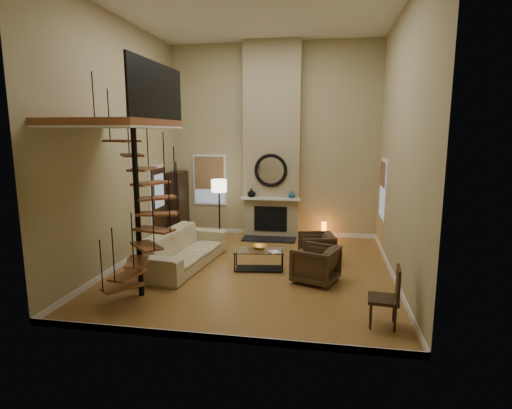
% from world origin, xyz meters
% --- Properties ---
extents(ground, '(6.00, 6.50, 0.01)m').
position_xyz_m(ground, '(0.00, 0.00, -0.01)').
color(ground, '#B07C39').
rests_on(ground, ground).
extents(back_wall, '(6.00, 0.02, 5.50)m').
position_xyz_m(back_wall, '(0.00, 3.25, 2.75)').
color(back_wall, tan).
rests_on(back_wall, ground).
extents(front_wall, '(6.00, 0.02, 5.50)m').
position_xyz_m(front_wall, '(0.00, -3.25, 2.75)').
color(front_wall, tan).
rests_on(front_wall, ground).
extents(left_wall, '(0.02, 6.50, 5.50)m').
position_xyz_m(left_wall, '(-3.00, 0.00, 2.75)').
color(left_wall, tan).
rests_on(left_wall, ground).
extents(right_wall, '(0.02, 6.50, 5.50)m').
position_xyz_m(right_wall, '(3.00, 0.00, 2.75)').
color(right_wall, tan).
rests_on(right_wall, ground).
extents(ceiling, '(6.00, 6.50, 0.01)m').
position_xyz_m(ceiling, '(0.00, 0.00, 5.50)').
color(ceiling, silver).
rests_on(ceiling, back_wall).
extents(baseboard_back, '(6.00, 0.02, 0.12)m').
position_xyz_m(baseboard_back, '(0.00, 3.24, 0.06)').
color(baseboard_back, white).
rests_on(baseboard_back, ground).
extents(baseboard_front, '(6.00, 0.02, 0.12)m').
position_xyz_m(baseboard_front, '(0.00, -3.24, 0.06)').
color(baseboard_front, white).
rests_on(baseboard_front, ground).
extents(baseboard_left, '(0.02, 6.50, 0.12)m').
position_xyz_m(baseboard_left, '(-2.99, 0.00, 0.06)').
color(baseboard_left, white).
rests_on(baseboard_left, ground).
extents(baseboard_right, '(0.02, 6.50, 0.12)m').
position_xyz_m(baseboard_right, '(2.99, 0.00, 0.06)').
color(baseboard_right, white).
rests_on(baseboard_right, ground).
extents(chimney_breast, '(1.60, 0.38, 5.50)m').
position_xyz_m(chimney_breast, '(0.00, 3.06, 2.75)').
color(chimney_breast, tan).
rests_on(chimney_breast, ground).
extents(hearth, '(1.50, 0.60, 0.04)m').
position_xyz_m(hearth, '(0.00, 2.57, 0.02)').
color(hearth, black).
rests_on(hearth, ground).
extents(firebox, '(0.95, 0.02, 0.72)m').
position_xyz_m(firebox, '(0.00, 2.86, 0.55)').
color(firebox, black).
rests_on(firebox, chimney_breast).
extents(mantel, '(1.70, 0.18, 0.06)m').
position_xyz_m(mantel, '(0.00, 2.78, 1.15)').
color(mantel, white).
rests_on(mantel, chimney_breast).
extents(mirror_frame, '(0.94, 0.10, 0.94)m').
position_xyz_m(mirror_frame, '(0.00, 2.84, 1.95)').
color(mirror_frame, black).
rests_on(mirror_frame, chimney_breast).
extents(mirror_disc, '(0.80, 0.01, 0.80)m').
position_xyz_m(mirror_disc, '(0.00, 2.85, 1.95)').
color(mirror_disc, white).
rests_on(mirror_disc, chimney_breast).
extents(vase_left, '(0.24, 0.24, 0.25)m').
position_xyz_m(vase_left, '(-0.55, 2.82, 1.30)').
color(vase_left, black).
rests_on(vase_left, mantel).
extents(vase_right, '(0.20, 0.20, 0.21)m').
position_xyz_m(vase_right, '(0.60, 2.82, 1.28)').
color(vase_right, '#194F58').
rests_on(vase_right, mantel).
extents(window_back, '(1.02, 0.06, 1.52)m').
position_xyz_m(window_back, '(-1.90, 3.22, 1.62)').
color(window_back, white).
rests_on(window_back, back_wall).
extents(window_right, '(0.06, 1.02, 1.52)m').
position_xyz_m(window_right, '(2.97, 2.00, 1.63)').
color(window_right, white).
rests_on(window_right, right_wall).
extents(entry_door, '(0.10, 1.05, 2.16)m').
position_xyz_m(entry_door, '(-2.95, 1.80, 1.05)').
color(entry_door, white).
rests_on(entry_door, ground).
extents(loft, '(1.70, 2.20, 1.09)m').
position_xyz_m(loft, '(-2.04, -1.80, 3.24)').
color(loft, '#9C5933').
rests_on(loft, left_wall).
extents(spiral_stair, '(1.47, 1.47, 4.06)m').
position_xyz_m(spiral_stair, '(-1.78, -1.79, 1.78)').
color(spiral_stair, black).
rests_on(spiral_stair, ground).
extents(hutch, '(0.39, 0.82, 1.84)m').
position_xyz_m(hutch, '(-2.76, 2.83, 0.95)').
color(hutch, black).
rests_on(hutch, ground).
extents(sofa, '(1.41, 2.91, 0.82)m').
position_xyz_m(sofa, '(-1.63, 0.02, 0.40)').
color(sofa, '#C0B285').
rests_on(sofa, ground).
extents(armchair_near, '(0.94, 0.92, 0.72)m').
position_xyz_m(armchair_near, '(1.45, 0.69, 0.35)').
color(armchair_near, '#44311F').
rests_on(armchair_near, ground).
extents(armchair_far, '(1.08, 1.06, 0.77)m').
position_xyz_m(armchair_far, '(1.46, -0.53, 0.35)').
color(armchair_far, '#44311F').
rests_on(armchair_far, ground).
extents(coffee_table, '(1.17, 0.69, 0.43)m').
position_xyz_m(coffee_table, '(0.13, 0.01, 0.28)').
color(coffee_table, silver).
rests_on(coffee_table, ground).
extents(bowl, '(0.35, 0.35, 0.09)m').
position_xyz_m(bowl, '(0.13, 0.06, 0.50)').
color(bowl, orange).
rests_on(bowl, coffee_table).
extents(book, '(0.30, 0.33, 0.03)m').
position_xyz_m(book, '(0.48, -0.14, 0.46)').
color(book, gray).
rests_on(book, coffee_table).
extents(floor_lamp, '(0.43, 0.43, 1.75)m').
position_xyz_m(floor_lamp, '(-1.37, 2.32, 1.41)').
color(floor_lamp, black).
rests_on(floor_lamp, ground).
extents(accent_lamp, '(0.14, 0.14, 0.48)m').
position_xyz_m(accent_lamp, '(1.53, 2.94, 0.25)').
color(accent_lamp, orange).
rests_on(accent_lamp, ground).
extents(side_chair, '(0.51, 0.51, 0.99)m').
position_xyz_m(side_chair, '(2.58, -2.31, 0.53)').
color(side_chair, black).
rests_on(side_chair, ground).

